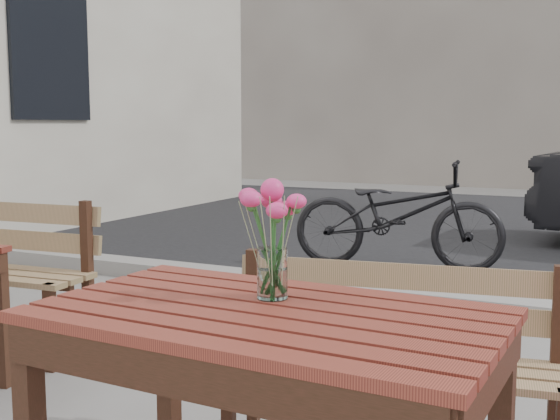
# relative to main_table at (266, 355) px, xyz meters

# --- Properties ---
(street) EXTENTS (30.00, 8.12, 0.12)m
(street) POSITION_rel_main_table_xyz_m (-0.06, 5.10, -0.61)
(street) COLOR black
(street) RESTS_ON ground
(main_table) EXTENTS (1.26, 0.77, 0.76)m
(main_table) POSITION_rel_main_table_xyz_m (0.00, 0.00, 0.00)
(main_table) COLOR maroon
(main_table) RESTS_ON ground
(main_bench) EXTENTS (1.29, 0.57, 0.78)m
(main_bench) POSITION_rel_main_table_xyz_m (0.12, 0.82, -0.16)
(main_bench) COLOR olive
(main_bench) RESTS_ON ground
(main_vase) EXTENTS (0.19, 0.19, 0.34)m
(main_vase) POSITION_rel_main_table_xyz_m (-0.04, 0.11, 0.34)
(main_vase) COLOR white
(main_vase) RESTS_ON main_table
(bicycle) EXTENTS (1.88, 0.90, 0.95)m
(bicycle) POSITION_rel_main_table_xyz_m (-0.87, 4.23, -0.16)
(bicycle) COLOR black
(bicycle) RESTS_ON ground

